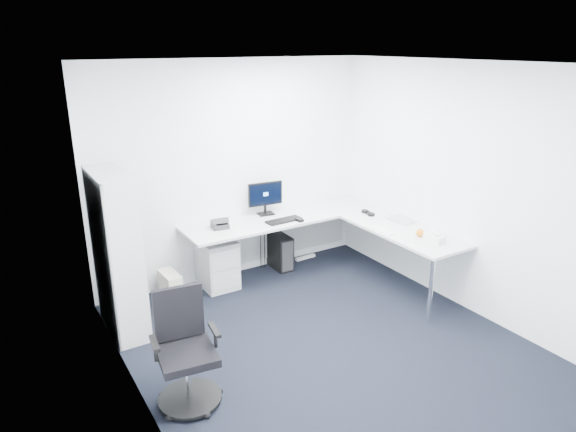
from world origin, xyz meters
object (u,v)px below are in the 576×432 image
bookshelf (117,254)px  task_chair (187,352)px  l_desk (301,253)px  laptop (402,212)px  monitor (266,198)px

bookshelf → task_chair: size_ratio=1.73×
l_desk → bookshelf: bookshelf is taller
bookshelf → laptop: bookshelf is taller
l_desk → laptop: (1.12, -0.55, 0.51)m
task_chair → laptop: bearing=23.1°
task_chair → monitor: 2.74m
bookshelf → monitor: 2.05m
l_desk → bookshelf: size_ratio=1.57×
l_desk → monitor: 0.83m
l_desk → laptop: bearing=-26.2°
task_chair → monitor: bearing=54.5°
bookshelf → task_chair: bearing=-84.4°
laptop → monitor: bearing=133.5°
l_desk → task_chair: bearing=-144.7°
task_chair → laptop: laptop is taller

